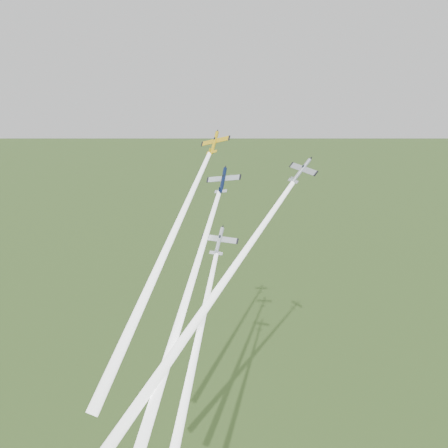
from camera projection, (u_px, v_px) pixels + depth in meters
plane_yellow at (214, 142)px, 134.09m from camera, size 10.09×7.33×8.53m
smoke_trail_yellow at (157, 271)px, 120.66m from camera, size 7.78×46.02×46.82m
plane_navy at (223, 180)px, 130.55m from camera, size 10.85×8.78×8.30m
smoke_trail_navy at (178, 326)px, 115.05m from camera, size 15.04×46.70×48.53m
plane_silver_right at (301, 171)px, 119.04m from camera, size 10.03×8.45×7.33m
smoke_trail_silver_right at (199, 317)px, 111.69m from camera, size 17.66×48.42×50.88m
plane_silver_low at (219, 241)px, 124.06m from camera, size 10.06×9.46×7.26m
smoke_trail_silver_low at (183, 408)px, 107.61m from camera, size 19.94×45.74×48.96m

